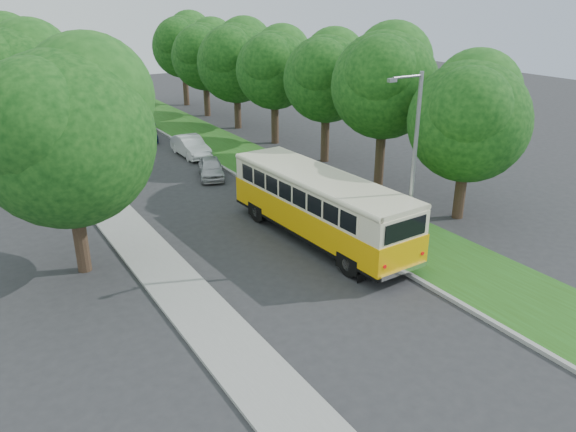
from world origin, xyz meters
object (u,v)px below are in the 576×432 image
lamppost_near (412,165)px  vintage_bus (320,208)px  car_white (191,146)px  lamppost_far (76,114)px  car_grey (132,121)px  car_silver (211,168)px  car_blue (139,132)px

lamppost_near → vintage_bus: (-1.69, 3.91, -2.76)m
lamppost_near → car_white: (-1.21, 20.41, -3.66)m
lamppost_far → car_grey: bearing=61.4°
vintage_bus → car_grey: size_ratio=2.34×
vintage_bus → car_silver: 11.36m
vintage_bus → car_white: size_ratio=2.51×
car_grey → lamppost_far: bearing=-139.2°
lamppost_far → car_silver: size_ratio=2.08×
car_silver → vintage_bus: bearing=-68.6°
car_blue → car_grey: (0.73, 4.20, 0.01)m
lamppost_near → car_silver: bearing=97.6°
car_silver → lamppost_far: bearing=174.2°
lamppost_near → car_blue: 27.09m
vintage_bus → car_grey: 26.98m
car_silver → car_white: (0.81, 5.20, 0.10)m
lamppost_far → car_white: bearing=14.0°
car_white → car_grey: size_ratio=0.93×
lamppost_near → car_grey: size_ratio=1.73×
lamppost_near → vintage_bus: 5.07m
car_grey → car_white: bearing=-105.4°
lamppost_far → car_white: size_ratio=1.74×
car_silver → car_grey: size_ratio=0.78×
car_white → car_blue: (-1.70, 6.26, -0.08)m
car_blue → car_grey: bearing=77.0°
car_silver → car_blue: bearing=114.1°
lamppost_near → car_white: lamppost_near is taller
car_white → lamppost_near: bearing=-86.0°
lamppost_far → car_white: 8.63m
vintage_bus → car_blue: bearing=90.2°
car_white → car_grey: car_white is taller
lamppost_far → car_blue: size_ratio=1.72×
vintage_bus → lamppost_far: bearing=113.5°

